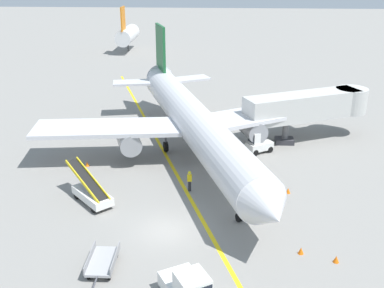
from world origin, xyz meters
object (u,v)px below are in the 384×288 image
(safety_cone_nose_right, at_px, (336,259))
(safety_cone_wingtip_right, at_px, (288,191))
(belt_loader_forward_hold, at_px, (91,193))
(safety_cone_nose_left, at_px, (301,251))
(ground_crew_marshaller, at_px, (190,180))
(baggage_tug_near_wing, at_px, (258,143))
(jet_bridge, at_px, (315,105))
(safety_cone_wingtip_left, at_px, (87,164))
(baggage_cart_loaded, at_px, (103,261))
(airliner, at_px, (192,120))
(safety_cone_tail_area, at_px, (262,213))

(safety_cone_nose_right, xyz_separation_m, safety_cone_wingtip_right, (-1.70, 8.66, 0.00))
(safety_cone_wingtip_right, bearing_deg, belt_loader_forward_hold, -171.23)
(safety_cone_nose_left, bearing_deg, ground_crew_marshaller, 133.36)
(baggage_tug_near_wing, height_order, safety_cone_nose_left, baggage_tug_near_wing)
(jet_bridge, relative_size, safety_cone_wingtip_left, 29.07)
(baggage_cart_loaded, bearing_deg, safety_cone_wingtip_left, 108.96)
(airliner, xyz_separation_m, jet_bridge, (11.76, 4.75, 0.12))
(baggage_tug_near_wing, height_order, baggage_cart_loaded, baggage_tug_near_wing)
(safety_cone_nose_right, bearing_deg, safety_cone_wingtip_left, 145.86)
(airliner, xyz_separation_m, baggage_cart_loaded, (-4.26, -17.09, -2.95))
(baggage_tug_near_wing, xyz_separation_m, safety_cone_wingtip_right, (1.76, -7.98, -0.71))
(safety_cone_nose_left, distance_m, safety_cone_tail_area, 4.89)
(ground_crew_marshaller, distance_m, safety_cone_wingtip_right, 7.70)
(jet_bridge, bearing_deg, safety_cone_nose_left, -101.91)
(jet_bridge, relative_size, baggage_tug_near_wing, 4.69)
(baggage_cart_loaded, distance_m, safety_cone_nose_right, 13.90)
(airliner, relative_size, safety_cone_wingtip_left, 78.02)
(safety_cone_nose_left, distance_m, safety_cone_wingtip_left, 20.48)
(jet_bridge, xyz_separation_m, baggage_cart_loaded, (-16.02, -21.83, -3.07))
(safety_cone_wingtip_left, bearing_deg, safety_cone_nose_left, -35.51)
(airliner, height_order, ground_crew_marshaller, airliner)
(safety_cone_nose_right, relative_size, safety_cone_wingtip_right, 1.00)
(baggage_cart_loaded, height_order, safety_cone_tail_area, baggage_cart_loaded)
(baggage_tug_near_wing, xyz_separation_m, belt_loader_forward_hold, (-13.09, -10.27, -0.15))
(safety_cone_nose_right, bearing_deg, belt_loader_forward_hold, 158.95)
(airliner, relative_size, safety_cone_nose_right, 78.02)
(safety_cone_wingtip_left, bearing_deg, airliner, 18.76)
(airliner, distance_m, safety_cone_wingtip_left, 10.10)
(airliner, distance_m, safety_cone_tail_area, 12.33)
(safety_cone_nose_left, distance_m, safety_cone_wingtip_right, 7.92)
(jet_bridge, distance_m, ground_crew_marshaller, 16.79)
(safety_cone_nose_right, height_order, safety_cone_wingtip_left, same)
(baggage_tug_near_wing, height_order, ground_crew_marshaller, baggage_tug_near_wing)
(airliner, height_order, safety_cone_nose_right, airliner)
(safety_cone_nose_left, relative_size, safety_cone_tail_area, 1.00)
(baggage_cart_loaded, bearing_deg, safety_cone_nose_left, 10.09)
(baggage_cart_loaded, distance_m, safety_cone_wingtip_left, 14.81)
(safety_cone_nose_left, bearing_deg, baggage_tug_near_wing, 95.35)
(airliner, xyz_separation_m, safety_cone_wingtip_right, (7.87, -7.06, -3.20))
(baggage_tug_near_wing, bearing_deg, safety_cone_nose_right, -78.25)
(baggage_tug_near_wing, bearing_deg, jet_bridge, 34.10)
(safety_cone_nose_left, bearing_deg, safety_cone_wingtip_right, 88.05)
(safety_cone_wingtip_right, bearing_deg, airliner, 138.11)
(ground_crew_marshaller, relative_size, safety_cone_nose_left, 3.86)
(baggage_tug_near_wing, distance_m, safety_cone_nose_right, 17.01)
(baggage_tug_near_wing, height_order, belt_loader_forward_hold, belt_loader_forward_hold)
(safety_cone_wingtip_left, bearing_deg, ground_crew_marshaller, -23.65)
(ground_crew_marshaller, relative_size, safety_cone_tail_area, 3.86)
(safety_cone_wingtip_right, bearing_deg, safety_cone_tail_area, -123.57)
(airliner, distance_m, baggage_tug_near_wing, 6.66)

